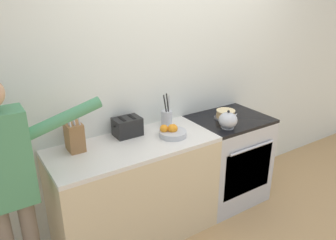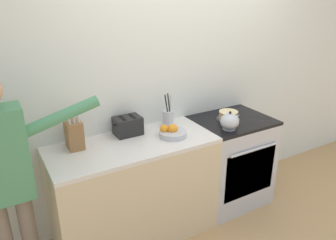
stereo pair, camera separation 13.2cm
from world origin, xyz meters
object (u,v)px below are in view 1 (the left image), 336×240
knife_block (74,137)px  person_baker (7,178)px  layer_cake (226,114)px  tea_kettle (228,120)px  stove_range (227,159)px  fruit_bowl (172,132)px  toaster (127,127)px  utensil_crock (167,118)px

knife_block → person_baker: (-0.52, -0.25, -0.06)m
layer_cake → tea_kettle: size_ratio=1.07×
stove_range → fruit_bowl: (-0.71, -0.04, 0.49)m
knife_block → toaster: (0.47, 0.03, -0.04)m
layer_cake → fruit_bowl: (-0.67, -0.06, -0.00)m
layer_cake → person_baker: (-1.97, -0.12, 0.02)m
tea_kettle → person_baker: person_baker is taller
layer_cake → person_baker: person_baker is taller
utensil_crock → person_baker: person_baker is taller
utensil_crock → toaster: (-0.40, 0.01, -0.00)m
layer_cake → toaster: toaster is taller
utensil_crock → fruit_bowl: bearing=-112.0°
stove_range → layer_cake: size_ratio=4.08×
stove_range → person_baker: person_baker is taller
utensil_crock → fruit_bowl: (-0.09, -0.22, -0.04)m
stove_range → toaster: size_ratio=3.74×
fruit_bowl → person_baker: 1.30m
knife_block → toaster: size_ratio=1.31×
knife_block → person_baker: size_ratio=0.20×
knife_block → utensil_crock: size_ratio=1.00×
stove_range → tea_kettle: 0.58m
layer_cake → person_baker: bearing=-176.5°
tea_kettle → person_baker: 1.83m
layer_cake → fruit_bowl: 0.67m
tea_kettle → stove_range: bearing=41.6°
knife_block → layer_cake: bearing=-5.2°
layer_cake → utensil_crock: bearing=165.1°
layer_cake → person_baker: size_ratio=0.14×
toaster → knife_block: bearing=-176.0°
person_baker → stove_range: bearing=-5.7°
layer_cake → utensil_crock: size_ratio=0.70×
stove_range → layer_cake: 0.50m
knife_block → fruit_bowl: bearing=-14.1°
layer_cake → utensil_crock: (-0.58, 0.15, 0.04)m
tea_kettle → person_baker: size_ratio=0.13×
stove_range → knife_block: (-1.48, 0.15, 0.57)m
fruit_bowl → toaster: toaster is taller
knife_block → tea_kettle: bearing=-13.7°
stove_range → utensil_crock: size_ratio=2.86×
knife_block → fruit_bowl: 0.80m
tea_kettle → toaster: bearing=157.3°
utensil_crock → fruit_bowl: size_ratio=1.35×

